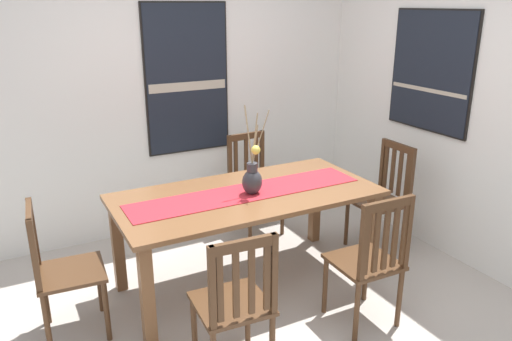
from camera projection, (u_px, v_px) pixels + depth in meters
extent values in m
cube|color=#B2A89E|center=(277.00, 317.00, 3.55)|extent=(6.40, 6.40, 0.03)
cube|color=silver|center=(180.00, 89.00, 4.67)|extent=(6.40, 0.12, 2.70)
cube|color=silver|center=(481.00, 105.00, 3.94)|extent=(0.12, 6.40, 2.70)
cube|color=brown|center=(247.00, 195.00, 3.71)|extent=(1.96, 0.95, 0.03)
cube|color=brown|center=(147.00, 298.00, 3.10)|extent=(0.08, 0.08, 0.74)
cube|color=brown|center=(372.00, 237.00, 3.90)|extent=(0.08, 0.08, 0.74)
cube|color=brown|center=(118.00, 246.00, 3.76)|extent=(0.08, 0.08, 0.74)
cube|color=brown|center=(315.00, 203.00, 4.56)|extent=(0.08, 0.08, 0.74)
cube|color=#B7232D|center=(247.00, 192.00, 3.70)|extent=(1.81, 0.36, 0.01)
ellipsoid|color=#333338|center=(252.00, 182.00, 3.64)|extent=(0.15, 0.13, 0.19)
cylinder|color=#333338|center=(252.00, 167.00, 3.61)|extent=(0.08, 0.08, 0.06)
cylinder|color=#997F5B|center=(255.00, 138.00, 3.54)|extent=(0.05, 0.02, 0.37)
cylinder|color=#997F5B|center=(255.00, 144.00, 3.59)|extent=(0.08, 0.05, 0.27)
cylinder|color=#997F5B|center=(260.00, 137.00, 3.53)|extent=(0.11, 0.07, 0.40)
cylinder|color=#997F5B|center=(248.00, 134.00, 3.55)|extent=(0.04, 0.07, 0.42)
sphere|color=#E5CC4C|center=(256.00, 150.00, 3.52)|extent=(0.07, 0.07, 0.07)
cube|color=#4C301C|center=(71.00, 272.00, 3.23)|extent=(0.45, 0.45, 0.03)
cylinder|color=#4C301C|center=(99.00, 284.00, 3.53)|extent=(0.04, 0.04, 0.44)
cylinder|color=#4C301C|center=(107.00, 311.00, 3.22)|extent=(0.04, 0.04, 0.44)
cylinder|color=#4C301C|center=(45.00, 295.00, 3.40)|extent=(0.04, 0.04, 0.44)
cylinder|color=#4C301C|center=(47.00, 325.00, 3.08)|extent=(0.04, 0.04, 0.44)
cube|color=#4C301C|center=(33.00, 232.00, 3.24)|extent=(0.04, 0.04, 0.47)
cube|color=#4C301C|center=(34.00, 256.00, 2.93)|extent=(0.04, 0.04, 0.47)
cube|color=#4C301C|center=(29.00, 213.00, 3.02)|extent=(0.06, 0.38, 0.06)
cube|color=#4C301C|center=(34.00, 237.00, 3.20)|extent=(0.02, 0.04, 0.38)
cube|color=#4C301C|center=(34.00, 243.00, 3.13)|extent=(0.02, 0.04, 0.38)
cube|color=#4C301C|center=(34.00, 249.00, 3.05)|extent=(0.02, 0.04, 0.38)
cube|color=#4C301C|center=(35.00, 255.00, 2.97)|extent=(0.02, 0.04, 0.38)
cube|color=#4C301C|center=(256.00, 188.00, 4.70)|extent=(0.45, 0.45, 0.03)
cylinder|color=#4C301C|center=(282.00, 213.00, 4.72)|extent=(0.04, 0.04, 0.44)
cylinder|color=#4C301C|center=(250.00, 221.00, 4.54)|extent=(0.04, 0.04, 0.44)
cylinder|color=#4C301C|center=(262.00, 201.00, 5.01)|extent=(0.04, 0.04, 0.44)
cylinder|color=#4C301C|center=(231.00, 208.00, 4.83)|extent=(0.04, 0.04, 0.44)
cube|color=#4C301C|center=(262.00, 155.00, 4.86)|extent=(0.04, 0.04, 0.48)
cube|color=#4C301C|center=(230.00, 160.00, 4.68)|extent=(0.04, 0.04, 0.48)
cube|color=#4C301C|center=(246.00, 136.00, 4.71)|extent=(0.38, 0.06, 0.06)
cube|color=#4C301C|center=(256.00, 157.00, 4.84)|extent=(0.04, 0.02, 0.39)
cube|color=#4C301C|center=(246.00, 159.00, 4.78)|extent=(0.04, 0.02, 0.39)
cube|color=#4C301C|center=(236.00, 161.00, 4.72)|extent=(0.04, 0.02, 0.39)
cube|color=#4C301C|center=(364.00, 262.00, 3.36)|extent=(0.43, 0.43, 0.03)
cylinder|color=#4C301C|center=(325.00, 285.00, 3.51)|extent=(0.04, 0.04, 0.44)
cylinder|color=#4C301C|center=(366.00, 273.00, 3.67)|extent=(0.04, 0.04, 0.44)
cylinder|color=#4C301C|center=(357.00, 312.00, 3.21)|extent=(0.04, 0.04, 0.44)
cylinder|color=#4C301C|center=(399.00, 298.00, 3.36)|extent=(0.04, 0.04, 0.44)
cube|color=#4C301C|center=(363.00, 243.00, 3.04)|extent=(0.04, 0.04, 0.51)
cube|color=#4C301C|center=(408.00, 232.00, 3.19)|extent=(0.04, 0.04, 0.51)
cube|color=#4C301C|center=(389.00, 204.00, 3.04)|extent=(0.38, 0.04, 0.06)
cube|color=#4C301C|center=(366.00, 245.00, 3.06)|extent=(0.04, 0.02, 0.42)
cube|color=#4C301C|center=(376.00, 242.00, 3.09)|extent=(0.04, 0.02, 0.42)
cube|color=#4C301C|center=(386.00, 240.00, 3.12)|extent=(0.04, 0.02, 0.42)
cube|color=#4C301C|center=(395.00, 237.00, 3.15)|extent=(0.04, 0.02, 0.42)
cube|color=#4C301C|center=(404.00, 235.00, 3.19)|extent=(0.04, 0.02, 0.42)
cube|color=#4C301C|center=(377.00, 202.00, 4.37)|extent=(0.42, 0.42, 0.03)
cylinder|color=#4C301C|center=(373.00, 238.00, 4.22)|extent=(0.04, 0.04, 0.44)
cylinder|color=#4C301C|center=(347.00, 222.00, 4.52)|extent=(0.04, 0.04, 0.44)
cylinder|color=#4C301C|center=(405.00, 230.00, 4.37)|extent=(0.04, 0.04, 0.44)
cylinder|color=#4C301C|center=(377.00, 215.00, 4.68)|extent=(0.04, 0.04, 0.44)
cube|color=#4C301C|center=(411.00, 177.00, 4.22)|extent=(0.04, 0.04, 0.50)
cube|color=#4C301C|center=(383.00, 165.00, 4.52)|extent=(0.04, 0.04, 0.50)
cube|color=#4C301C|center=(399.00, 147.00, 4.30)|extent=(0.03, 0.38, 0.06)
cube|color=#4C301C|center=(407.00, 177.00, 4.26)|extent=(0.02, 0.04, 0.41)
cube|color=#4C301C|center=(400.00, 174.00, 4.34)|extent=(0.02, 0.04, 0.41)
cube|color=#4C301C|center=(393.00, 171.00, 4.41)|extent=(0.02, 0.04, 0.41)
cube|color=#4C301C|center=(386.00, 168.00, 4.49)|extent=(0.02, 0.04, 0.41)
cube|color=#4C301C|center=(231.00, 304.00, 2.90)|extent=(0.45, 0.45, 0.03)
cylinder|color=#4C301C|center=(194.00, 327.00, 3.06)|extent=(0.04, 0.04, 0.44)
cylinder|color=#4C301C|center=(248.00, 313.00, 3.20)|extent=(0.04, 0.04, 0.44)
cube|color=#4C301C|center=(212.00, 288.00, 2.58)|extent=(0.04, 0.04, 0.49)
cube|color=#4C301C|center=(274.00, 274.00, 2.72)|extent=(0.04, 0.04, 0.49)
cube|color=#4C301C|center=(243.00, 245.00, 2.58)|extent=(0.38, 0.06, 0.06)
cube|color=#4C301C|center=(220.00, 289.00, 2.60)|extent=(0.04, 0.02, 0.40)
cube|color=#4C301C|center=(236.00, 285.00, 2.64)|extent=(0.04, 0.02, 0.40)
cube|color=#4C301C|center=(252.00, 281.00, 2.67)|extent=(0.04, 0.02, 0.40)
cube|color=#4C301C|center=(267.00, 278.00, 2.71)|extent=(0.04, 0.02, 0.40)
cube|color=black|center=(187.00, 79.00, 4.61)|extent=(0.81, 0.04, 1.38)
cube|color=black|center=(188.00, 80.00, 4.59)|extent=(0.78, 0.01, 1.35)
cube|color=#B2A893|center=(188.00, 86.00, 4.61)|extent=(0.75, 0.00, 0.08)
cube|color=black|center=(432.00, 71.00, 4.25)|extent=(0.04, 0.89, 1.03)
cube|color=black|center=(430.00, 71.00, 4.24)|extent=(0.01, 0.86, 1.00)
cube|color=#B2A893|center=(427.00, 90.00, 4.29)|extent=(0.00, 0.83, 0.03)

